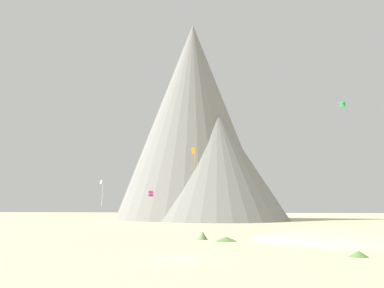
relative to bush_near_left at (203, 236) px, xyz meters
name	(u,v)px	position (x,y,z in m)	size (l,w,h in m)	color
ground_plane	(178,259)	(0.29, -20.35, -0.54)	(400.00, 400.00, 0.00)	beige
dune_foreground_left	(347,244)	(17.30, -4.23, -0.54)	(26.28, 13.29, 3.17)	beige
dune_foreground_right	(364,238)	(21.57, 6.11, -0.54)	(26.51, 17.21, 2.88)	beige
bush_near_left	(203,236)	(0.00, 0.00, 0.00)	(1.35, 1.35, 1.07)	#668C4C
bush_mid_center	(226,239)	(3.19, -1.92, -0.26)	(2.79, 2.79, 0.56)	#568442
bush_ridge_crest	(358,254)	(15.74, -16.63, -0.26)	(1.75, 1.75, 0.55)	#568442
rock_massif	(195,135)	(-11.06, 74.51, 25.30)	(64.68, 63.38, 62.93)	gray
kite_orange_mid	(194,153)	(-4.76, 25.98, 13.99)	(0.86, 0.47, 4.00)	orange
kite_magenta_low	(151,193)	(-13.00, 25.12, 6.12)	(1.06, 1.11, 1.17)	#D1339E
kite_green_mid	(342,105)	(24.66, 30.94, 23.86)	(1.31, 1.30, 0.96)	green
kite_white_low	(102,188)	(-20.51, 18.21, 7.02)	(0.74, 0.67, 4.74)	white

